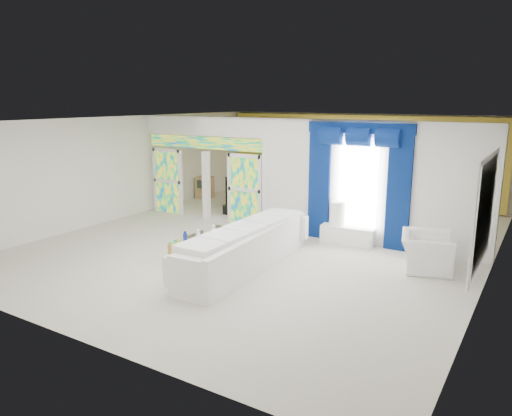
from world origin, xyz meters
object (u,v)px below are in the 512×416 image
Objects in this scene: armchair at (426,252)px; grand_piano at (263,191)px; console_table at (348,235)px; white_sofa at (246,250)px; coffee_table at (204,245)px.

armchair is 0.57× the size of grand_piano.
grand_piano is at bearing 146.55° from console_table.
white_sofa is 6.08m from grand_piano.
white_sofa is 2.22× the size of coffee_table.
armchair is (3.25, 1.87, -0.01)m from white_sofa.
grand_piano is at bearing 105.83° from coffee_table.
console_table is at bearing 52.52° from armchair.
white_sofa is 3.75m from armchair.
console_table is 4.79m from grand_piano.
console_table reaches higher than coffee_table.
console_table is 0.65× the size of grand_piano.
coffee_table is at bearing 94.86° from armchair.
white_sofa reaches higher than console_table.
grand_piano reaches higher than console_table.
armchair is at bearing -23.54° from console_table.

